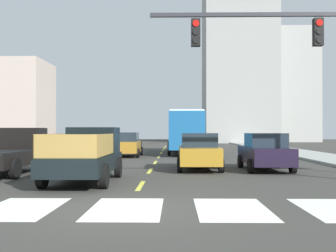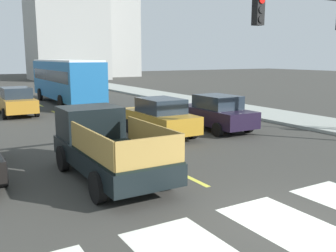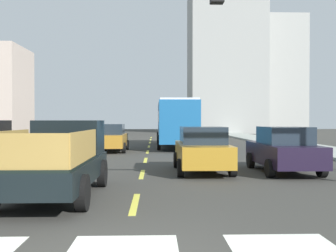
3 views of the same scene
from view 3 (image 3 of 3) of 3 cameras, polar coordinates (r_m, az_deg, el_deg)
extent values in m
cube|color=#999E96|center=(25.57, 22.42, -3.44)|extent=(3.62, 110.00, 0.15)
cube|color=#D5CF45|center=(9.46, -4.83, -11.13)|extent=(0.16, 2.40, 0.01)
cube|color=#D5CF45|center=(14.39, -3.78, -6.99)|extent=(0.16, 2.40, 0.01)
cube|color=#D5CF45|center=(19.35, -3.28, -4.96)|extent=(0.16, 2.40, 0.01)
cube|color=#D5CF45|center=(24.33, -2.98, -3.77)|extent=(0.16, 2.40, 0.01)
cube|color=#D5CF45|center=(29.31, -2.78, -2.98)|extent=(0.16, 2.40, 0.01)
cube|color=#D5CF45|center=(34.30, -2.64, -2.42)|extent=(0.16, 2.40, 0.01)
cube|color=#D5CF45|center=(39.30, -2.54, -2.00)|extent=(0.16, 2.40, 0.01)
cube|color=#D5CF45|center=(44.29, -2.46, -1.67)|extent=(0.16, 2.40, 0.01)
cube|color=black|center=(10.47, -16.02, -6.24)|extent=(1.96, 5.20, 0.56)
cube|color=black|center=(12.05, -14.05, -1.58)|extent=(1.84, 1.60, 1.00)
cube|color=#19232D|center=(12.48, -13.63, -0.67)|extent=(1.72, 0.08, 0.56)
cube|color=black|center=(9.52, -17.44, -5.08)|extent=(1.84, 3.30, 0.06)
cylinder|color=black|center=(12.25, -18.69, -6.54)|extent=(0.22, 0.80, 0.80)
cylinder|color=black|center=(11.84, -9.51, -6.76)|extent=(0.22, 0.80, 0.80)
cylinder|color=black|center=(8.79, -12.26, -9.44)|extent=(0.22, 0.80, 0.80)
cube|color=olive|center=(9.77, -22.55, -2.72)|extent=(0.06, 3.17, 0.70)
cube|color=olive|center=(9.29, -12.07, -2.86)|extent=(0.06, 3.17, 0.70)
cube|color=olive|center=(7.98, -20.52, -3.50)|extent=(1.80, 0.06, 0.70)
cylinder|color=black|center=(15.18, -22.68, -5.13)|extent=(0.22, 0.80, 0.80)
cube|color=#195991|center=(28.76, 1.10, 0.63)|extent=(2.50, 10.80, 2.70)
cube|color=#19232D|center=(28.76, 1.10, 1.33)|extent=(2.52, 9.94, 0.80)
cube|color=silver|center=(28.79, 1.10, 3.44)|extent=(2.40, 10.37, 0.12)
cylinder|color=black|center=(32.11, -1.43, -1.75)|extent=(0.22, 1.00, 1.00)
cylinder|color=black|center=(32.22, 3.02, -1.74)|extent=(0.22, 1.00, 1.00)
cylinder|color=black|center=(25.80, -1.34, -2.40)|extent=(0.22, 1.00, 1.00)
cylinder|color=black|center=(25.94, 4.20, -2.38)|extent=(0.22, 1.00, 1.00)
cube|color=#A67223|center=(24.87, -8.26, -2.06)|extent=(1.80, 4.40, 0.76)
cube|color=#1E2833|center=(24.70, -8.31, -0.46)|extent=(1.58, 2.11, 0.64)
cylinder|color=black|center=(26.36, -9.88, -2.73)|extent=(0.22, 0.64, 0.64)
cylinder|color=black|center=(26.17, -5.97, -2.75)|extent=(0.22, 0.64, 0.64)
cylinder|color=black|center=(23.67, -10.80, -3.14)|extent=(0.22, 0.64, 0.64)
cylinder|color=black|center=(23.45, -6.45, -3.17)|extent=(0.22, 0.64, 0.64)
cube|color=black|center=(15.45, 16.34, -3.88)|extent=(1.80, 4.40, 0.76)
cube|color=#1E2833|center=(15.27, 16.53, -1.31)|extent=(1.58, 2.11, 0.64)
cylinder|color=black|center=(16.55, 11.88, -4.87)|extent=(0.22, 0.64, 0.64)
cylinder|color=black|center=(17.06, 17.78, -4.72)|extent=(0.22, 0.64, 0.64)
cylinder|color=black|center=(13.93, 14.56, -5.96)|extent=(0.22, 0.64, 0.64)
cylinder|color=black|center=(14.53, 21.41, -5.71)|extent=(0.22, 0.64, 0.64)
cube|color=#A37620|center=(15.00, 4.94, -3.99)|extent=(1.80, 4.40, 0.76)
cube|color=#1E2833|center=(14.81, 5.02, -1.34)|extent=(1.58, 2.11, 0.64)
cylinder|color=black|center=(16.32, 1.22, -4.93)|extent=(0.22, 0.64, 0.64)
cylinder|color=black|center=(16.51, 7.50, -4.87)|extent=(0.22, 0.64, 0.64)
cylinder|color=black|center=(13.61, 1.84, -6.09)|extent=(0.22, 0.64, 0.64)
cylinder|color=black|center=(13.84, 9.34, -5.99)|extent=(0.22, 0.64, 0.64)
cube|color=#989994|center=(69.53, 15.65, 7.10)|extent=(7.72, 7.81, 19.09)
camera|label=1|loc=(4.30, 169.34, -2.93)|focal=43.49mm
camera|label=2|loc=(6.75, -92.15, 13.54)|focal=40.58mm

